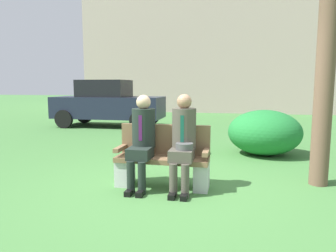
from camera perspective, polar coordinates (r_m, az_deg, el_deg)
name	(u,v)px	position (r m, az deg, el deg)	size (l,w,h in m)	color
ground_plane	(172,189)	(4.53, 0.66, -11.57)	(80.00, 80.00, 0.00)	#417539
park_bench	(163,160)	(4.57, -0.93, -6.22)	(1.35, 0.44, 0.90)	brown
seated_man_left	(142,136)	(4.47, -4.79, -1.94)	(0.34, 0.72, 1.34)	#1E2823
seated_man_right	(183,138)	(4.33, 2.81, -2.19)	(0.34, 0.72, 1.36)	#4C473D
shrub_near_bench	(147,137)	(7.15, -3.99, -2.08)	(0.94, 0.86, 0.59)	#36782F
shrub_mid_lawn	(265,132)	(6.93, 17.37, -1.13)	(1.54, 1.42, 0.96)	#217833
shrub_far_lawn	(179,141)	(6.72, 2.13, -2.79)	(0.90, 0.83, 0.57)	#2D7326
parked_car_near	(108,103)	(11.44, -11.01, 4.11)	(3.92, 1.73, 1.68)	#1E2338
building_backdrop	(218,9)	(21.93, 9.13, 20.59)	(15.55, 9.29, 12.95)	#BDA39A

